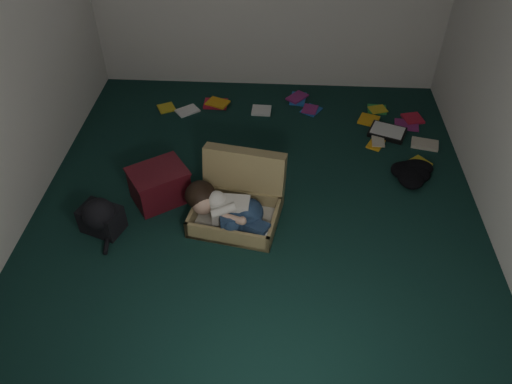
# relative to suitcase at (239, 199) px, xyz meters

# --- Properties ---
(floor) EXTENTS (4.50, 4.50, 0.00)m
(floor) POSITION_rel_suitcase_xyz_m (0.16, 0.04, -0.16)
(floor) COLOR black
(floor) RESTS_ON ground
(wall_front) EXTENTS (4.50, 0.00, 4.50)m
(wall_front) POSITION_rel_suitcase_xyz_m (0.16, -2.21, 1.14)
(wall_front) COLOR silver
(wall_front) RESTS_ON ground
(suitcase) EXTENTS (0.85, 0.83, 0.54)m
(suitcase) POSITION_rel_suitcase_xyz_m (0.00, 0.00, 0.00)
(suitcase) COLOR tan
(suitcase) RESTS_ON floor
(person) EXTENTS (0.77, 0.48, 0.33)m
(person) POSITION_rel_suitcase_xyz_m (-0.08, -0.17, 0.04)
(person) COLOR silver
(person) RESTS_ON suitcase
(maroon_bin) EXTENTS (0.62, 0.59, 0.34)m
(maroon_bin) POSITION_rel_suitcase_xyz_m (-0.73, 0.14, 0.01)
(maroon_bin) COLOR #4E0F18
(maroon_bin) RESTS_ON floor
(backpack) EXTENTS (0.51, 0.46, 0.25)m
(backpack) POSITION_rel_suitcase_xyz_m (-1.15, -0.27, -0.03)
(backpack) COLOR black
(backpack) RESTS_ON floor
(clothing_pile) EXTENTS (0.50, 0.46, 0.13)m
(clothing_pile) POSITION_rel_suitcase_xyz_m (1.61, 0.57, -0.10)
(clothing_pile) COLOR black
(clothing_pile) RESTS_ON floor
(paper_tray) EXTENTS (0.45, 0.40, 0.05)m
(paper_tray) POSITION_rel_suitcase_xyz_m (1.49, 1.30, -0.14)
(paper_tray) COLOR black
(paper_tray) RESTS_ON floor
(book_scatter) EXTENTS (3.05, 1.45, 0.02)m
(book_scatter) POSITION_rel_suitcase_xyz_m (0.80, 1.52, -0.15)
(book_scatter) COLOR gold
(book_scatter) RESTS_ON floor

